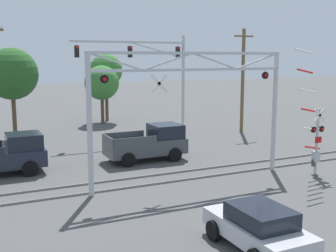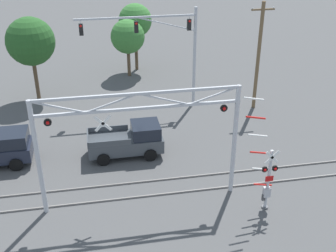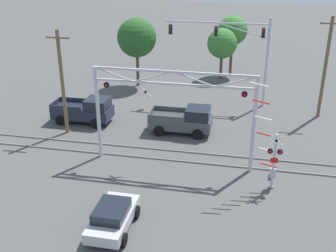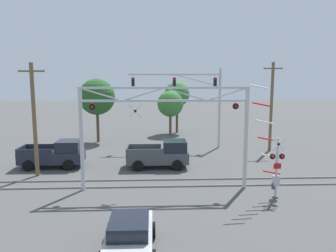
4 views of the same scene
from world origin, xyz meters
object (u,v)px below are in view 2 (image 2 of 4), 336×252
at_px(pickup_truck_lead, 129,140).
at_px(utility_pole_right, 258,55).
at_px(crossing_gantry, 139,131).
at_px(background_tree_beyond_span, 128,37).
at_px(background_tree_far_right_verge, 31,42).
at_px(crossing_signal_mast, 266,176).
at_px(traffic_signal_span, 168,41).
at_px(background_tree_far_left_verge, 135,21).

relative_size(pickup_truck_lead, utility_pole_right, 0.57).
xyz_separation_m(crossing_gantry, background_tree_beyond_span, (1.42, 20.07, -0.50)).
height_order(crossing_gantry, background_tree_far_right_verge, background_tree_far_right_verge).
bearing_deg(utility_pole_right, background_tree_far_right_verge, 163.47).
height_order(crossing_signal_mast, utility_pole_right, utility_pole_right).
xyz_separation_m(crossing_gantry, pickup_truck_lead, (-0.10, 5.12, -3.30)).
xyz_separation_m(traffic_signal_span, utility_pole_right, (6.80, -1.64, -1.02)).
bearing_deg(traffic_signal_span, background_tree_far_left_verge, 99.04).
bearing_deg(crossing_signal_mast, utility_pole_right, 71.17).
distance_m(crossing_gantry, pickup_truck_lead, 6.09).
distance_m(traffic_signal_span, background_tree_beyond_span, 8.23).
xyz_separation_m(crossing_signal_mast, background_tree_far_right_verge, (-13.17, 17.79, 2.90)).
xyz_separation_m(traffic_signal_span, background_tree_far_right_verge, (-10.66, 3.54, -0.45)).
bearing_deg(background_tree_far_left_verge, crossing_gantry, -96.20).
distance_m(crossing_gantry, background_tree_far_left_verge, 21.84).
bearing_deg(background_tree_far_right_verge, background_tree_far_left_verge, 32.30).
distance_m(crossing_signal_mast, traffic_signal_span, 14.85).
bearing_deg(crossing_gantry, traffic_signal_span, 72.73).
relative_size(background_tree_far_left_verge, background_tree_far_right_verge, 0.95).
bearing_deg(crossing_signal_mast, background_tree_far_left_verge, 99.59).
bearing_deg(utility_pole_right, traffic_signal_span, 166.40).
bearing_deg(background_tree_beyond_span, utility_pole_right, -45.41).
distance_m(crossing_signal_mast, background_tree_far_left_verge, 24.09).
xyz_separation_m(crossing_gantry, traffic_signal_span, (3.84, 12.36, 1.07)).
distance_m(crossing_gantry, background_tree_far_right_verge, 17.31).
distance_m(background_tree_beyond_span, background_tree_far_left_verge, 2.17).
height_order(background_tree_far_left_verge, background_tree_far_right_verge, background_tree_far_right_verge).
distance_m(utility_pole_right, background_tree_beyond_span, 13.15).
height_order(crossing_gantry, background_tree_beyond_span, crossing_gantry).
relative_size(crossing_signal_mast, background_tree_far_left_verge, 1.02).
bearing_deg(pickup_truck_lead, crossing_gantry, -88.86).
bearing_deg(pickup_truck_lead, traffic_signal_span, 61.43).
bearing_deg(background_tree_far_left_verge, utility_pole_right, -52.98).
xyz_separation_m(crossing_signal_mast, pickup_truck_lead, (-6.45, 7.00, -1.02)).
xyz_separation_m(background_tree_beyond_span, background_tree_far_right_verge, (-8.24, -4.17, 1.12)).
height_order(pickup_truck_lead, background_tree_far_right_verge, background_tree_far_right_verge).
relative_size(utility_pole_right, background_tree_far_right_verge, 1.22).
relative_size(crossing_gantry, traffic_signal_span, 1.14).
bearing_deg(traffic_signal_span, crossing_gantry, -107.27).
distance_m(crossing_signal_mast, pickup_truck_lead, 9.57).
bearing_deg(background_tree_beyond_span, crossing_signal_mast, -77.36).
height_order(pickup_truck_lead, utility_pole_right, utility_pole_right).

